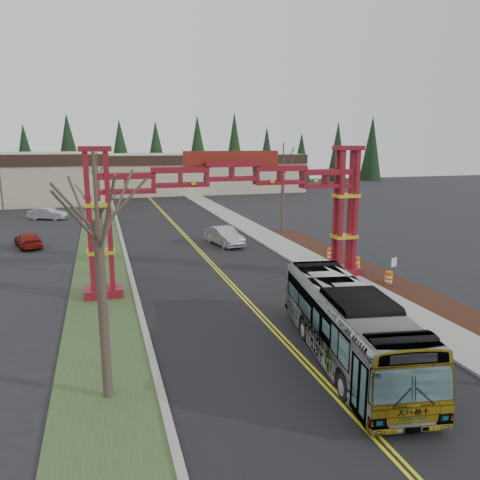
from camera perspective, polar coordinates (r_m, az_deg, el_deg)
name	(u,v)px	position (r m, az deg, el deg)	size (l,w,h in m)	color
ground	(402,465)	(15.62, 19.11, -24.50)	(200.00, 200.00, 0.00)	black
road	(208,260)	(36.99, -3.92, -2.45)	(12.00, 110.00, 0.02)	black
lane_line_left	(207,260)	(36.97, -4.10, -2.44)	(0.12, 100.00, 0.01)	yellow
lane_line_right	(210,260)	(37.02, -3.73, -2.42)	(0.12, 100.00, 0.01)	yellow
curb_right	(281,254)	(38.75, 4.99, -1.71)	(0.30, 110.00, 0.15)	#9A9A95
sidewalk_right	(297,253)	(39.30, 6.95, -1.56)	(2.60, 110.00, 0.14)	gray
landscape_strip	(450,310)	(28.41, 24.24, -7.82)	(2.60, 50.00, 0.12)	black
grass_median	(103,267)	(36.14, -16.40, -3.21)	(4.00, 110.00, 0.08)	#334924
curb_left	(128,265)	(36.17, -13.47, -2.98)	(0.30, 110.00, 0.15)	#9A9A95
gateway_arch	(232,194)	(29.24, -1.01, 5.69)	(18.20, 1.60, 8.90)	maroon
retail_building_east	(195,172)	(91.87, -5.51, 8.25)	(38.00, 20.30, 7.00)	tan
conifer_treeline	(138,155)	(102.35, -12.33, 10.06)	(116.10, 5.60, 13.00)	black
transit_bus	(348,324)	(20.46, 13.00, -10.00)	(2.68, 11.47, 3.20)	#9A9DA2
silver_sedan	(224,236)	(42.13, -1.91, 0.47)	(1.76, 5.04, 1.66)	#A5A8AD
parked_car_mid_a	(28,240)	(45.33, -24.40, 0.01)	(1.87, 4.61, 1.34)	maroon
parked_car_far_a	(48,214)	(60.84, -22.37, 3.00)	(1.56, 4.48, 1.48)	#B3B6BB
bare_tree_median_near	(97,221)	(16.41, -16.99, 2.22)	(3.42, 3.42, 8.81)	#382D26
bare_tree_median_mid	(99,205)	(32.98, -16.85, 4.07)	(2.98, 2.98, 6.95)	#382D26
bare_tree_median_far	(98,173)	(52.68, -16.97, 7.80)	(3.29, 3.29, 8.11)	#382D26
bare_tree_right_far	(283,167)	(47.90, 5.28, 8.89)	(3.51, 3.51, 9.08)	#382D26
street_sign	(394,267)	(30.71, 18.23, -3.13)	(0.46, 0.20, 2.08)	#3F3F44
barrel_south	(389,278)	(31.89, 17.68, -4.49)	(0.49, 0.49, 0.92)	#E5550C
barrel_mid	(356,264)	(34.81, 13.95, -2.84)	(0.55, 0.55, 1.02)	#E5550C
barrel_north	(331,254)	(37.36, 11.00, -1.73)	(0.54, 0.54, 1.00)	#E5550C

